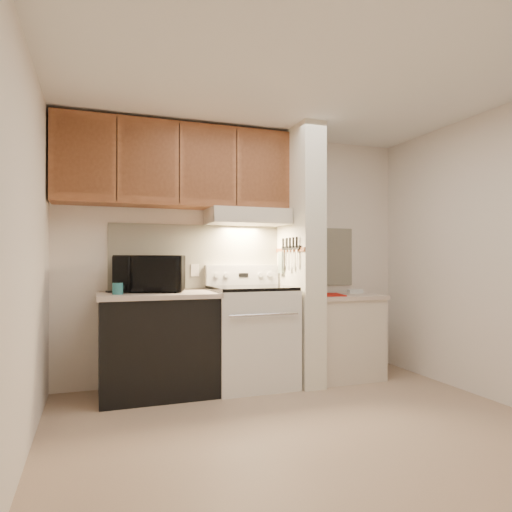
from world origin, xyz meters
name	(u,v)px	position (x,y,z in m)	size (l,w,h in m)	color
floor	(304,428)	(0.00, 0.00, 0.00)	(3.60, 3.60, 0.00)	tan
ceiling	(304,80)	(0.00, 0.00, 2.50)	(3.60, 3.60, 0.00)	white
wall_back	(240,255)	(0.00, 1.50, 1.25)	(3.60, 0.02, 2.50)	silver
wall_left	(25,252)	(-1.80, 0.00, 1.25)	(0.02, 3.00, 2.50)	silver
wall_right	(496,254)	(1.80, 0.00, 1.25)	(0.02, 3.00, 2.50)	silver
backsplash	(241,257)	(0.00, 1.49, 1.24)	(2.60, 0.02, 0.63)	white
range_body	(251,338)	(0.00, 1.16, 0.46)	(0.76, 0.65, 0.92)	silver
oven_window	(263,339)	(0.00, 0.84, 0.50)	(0.50, 0.01, 0.30)	black
oven_handle	(264,315)	(0.00, 0.80, 0.72)	(0.02, 0.02, 0.65)	silver
cooktop	(251,288)	(0.00, 1.16, 0.94)	(0.74, 0.64, 0.03)	black
range_backguard	(242,275)	(0.00, 1.44, 1.05)	(0.76, 0.08, 0.20)	silver
range_display	(244,275)	(0.00, 1.40, 1.05)	(0.10, 0.01, 0.04)	black
range_knob_left_outer	(217,275)	(-0.28, 1.40, 1.05)	(0.05, 0.05, 0.02)	silver
range_knob_left_inner	(226,275)	(-0.18, 1.40, 1.05)	(0.05, 0.05, 0.02)	silver
range_knob_right_inner	(260,275)	(0.18, 1.40, 1.05)	(0.05, 0.05, 0.02)	silver
range_knob_right_outer	(270,275)	(0.28, 1.40, 1.05)	(0.05, 0.05, 0.02)	silver
dishwasher_front	(158,346)	(-0.88, 1.17, 0.43)	(1.00, 0.63, 0.87)	black
left_countertop	(158,295)	(-0.88, 1.17, 0.89)	(1.04, 0.67, 0.04)	#C3AE9D
spoon_rest	(119,291)	(-1.20, 1.36, 0.92)	(0.22, 0.07, 0.02)	black
teal_jar	(118,289)	(-1.23, 1.06, 0.96)	(0.09, 0.09, 0.10)	#24686E
outlet	(195,270)	(-0.48, 1.48, 1.10)	(0.08, 0.01, 0.12)	beige
microwave	(150,274)	(-0.93, 1.31, 1.08)	(0.60, 0.41, 0.33)	black
partition_pillar	(300,255)	(0.51, 1.15, 1.25)	(0.22, 0.70, 2.50)	silver
pillar_trim	(289,250)	(0.39, 1.15, 1.30)	(0.01, 0.70, 0.04)	brown
knife_strip	(291,248)	(0.39, 1.10, 1.32)	(0.02, 0.42, 0.04)	black
knife_blade_a	(297,258)	(0.38, 0.94, 1.22)	(0.01, 0.04, 0.16)	silver
knife_handle_a	(297,242)	(0.38, 0.94, 1.37)	(0.02, 0.02, 0.10)	black
knife_blade_b	(293,259)	(0.38, 1.03, 1.21)	(0.01, 0.04, 0.18)	silver
knife_handle_b	(293,242)	(0.38, 1.02, 1.37)	(0.02, 0.02, 0.10)	black
knife_blade_c	(289,260)	(0.38, 1.11, 1.20)	(0.01, 0.04, 0.20)	silver
knife_handle_c	(290,243)	(0.38, 1.10, 1.37)	(0.02, 0.02, 0.10)	black
knife_blade_d	(286,258)	(0.38, 1.19, 1.22)	(0.01, 0.04, 0.16)	silver
knife_handle_d	(287,243)	(0.38, 1.17, 1.37)	(0.02, 0.02, 0.10)	black
knife_blade_e	(283,259)	(0.38, 1.26, 1.21)	(0.01, 0.04, 0.18)	silver
knife_handle_e	(283,243)	(0.38, 1.26, 1.37)	(0.02, 0.02, 0.10)	black
oven_mitt	(281,262)	(0.38, 1.32, 1.18)	(0.03, 0.09, 0.22)	gray
right_cab_base	(341,338)	(0.97, 1.15, 0.40)	(0.70, 0.60, 0.81)	beige
right_countertop	(341,296)	(0.97, 1.15, 0.83)	(0.74, 0.64, 0.04)	#C3AE9D
red_folder	(330,295)	(0.79, 1.06, 0.86)	(0.25, 0.34, 0.01)	#AB140B
white_box	(355,291)	(1.19, 1.23, 0.87)	(0.15, 0.10, 0.04)	white
range_hood	(247,217)	(0.00, 1.28, 1.62)	(0.78, 0.44, 0.15)	beige
hood_lip	(254,220)	(0.00, 1.07, 1.58)	(0.78, 0.04, 0.06)	beige
upper_cabinets	(176,166)	(-0.69, 1.32, 2.08)	(2.18, 0.33, 0.77)	brown
cab_door_a	(83,156)	(-1.51, 1.17, 2.08)	(0.46, 0.01, 0.63)	brown
cab_gap_a	(117,158)	(-1.23, 1.16, 2.08)	(0.01, 0.01, 0.73)	black
cab_door_b	(149,161)	(-0.96, 1.17, 2.08)	(0.46, 0.01, 0.63)	brown
cab_gap_b	(179,163)	(-0.69, 1.16, 2.08)	(0.01, 0.01, 0.73)	black
cab_door_c	(209,165)	(-0.42, 1.17, 2.08)	(0.46, 0.01, 0.63)	brown
cab_gap_c	(237,167)	(-0.14, 1.16, 2.08)	(0.01, 0.01, 0.73)	black
cab_door_d	(263,169)	(0.13, 1.17, 2.08)	(0.46, 0.01, 0.63)	brown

